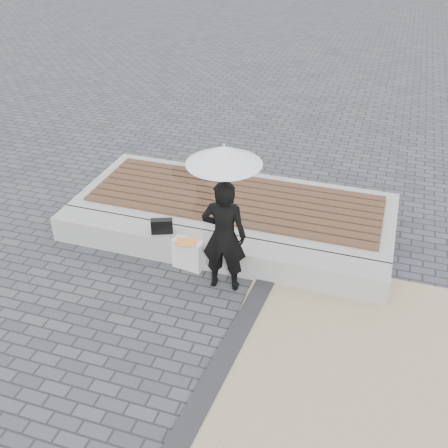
# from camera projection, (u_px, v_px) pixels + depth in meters

# --- Properties ---
(ground) EXTENTS (80.00, 80.00, 0.00)m
(ground) POSITION_uv_depth(u_px,v_px,m) (168.00, 336.00, 6.56)
(ground) COLOR #45464A
(ground) RESTS_ON ground
(terrazzo_zone) EXTENTS (5.00, 5.00, 0.02)m
(terrazzo_zone) POSITION_uv_depth(u_px,v_px,m) (446.00, 441.00, 5.32)
(terrazzo_zone) COLOR tan
(terrazzo_zone) RESTS_ON ground
(edging_band) EXTENTS (0.61, 5.20, 0.04)m
(edging_band) POSITION_uv_depth(u_px,v_px,m) (213.00, 380.00, 5.96)
(edging_band) COLOR #2B2B2D
(edging_band) RESTS_ON ground
(seating_ledge) EXTENTS (5.00, 0.45, 0.40)m
(seating_ledge) POSITION_uv_depth(u_px,v_px,m) (211.00, 251.00, 7.74)
(seating_ledge) COLOR #9A9B96
(seating_ledge) RESTS_ON ground
(timber_platform) EXTENTS (5.00, 2.00, 0.40)m
(timber_platform) POSITION_uv_depth(u_px,v_px,m) (235.00, 210.00, 8.70)
(timber_platform) COLOR #ACADA7
(timber_platform) RESTS_ON ground
(timber_decking) EXTENTS (4.60, 1.60, 0.04)m
(timber_decking) POSITION_uv_depth(u_px,v_px,m) (235.00, 198.00, 8.58)
(timber_decking) COLOR brown
(timber_decking) RESTS_ON timber_platform
(woman) EXTENTS (0.63, 0.45, 1.63)m
(woman) POSITION_uv_depth(u_px,v_px,m) (224.00, 236.00, 6.96)
(woman) COLOR black
(woman) RESTS_ON ground
(parasol) EXTENTS (0.93, 0.93, 1.19)m
(parasol) POSITION_uv_depth(u_px,v_px,m) (224.00, 155.00, 6.34)
(parasol) COLOR silver
(parasol) RESTS_ON ground
(handbag) EXTENTS (0.33, 0.22, 0.22)m
(handbag) POSITION_uv_depth(u_px,v_px,m) (162.00, 226.00, 7.72)
(handbag) COLOR black
(handbag) RESTS_ON seating_ledge
(canvas_tote) EXTENTS (0.45, 0.24, 0.46)m
(canvas_tote) POSITION_uv_depth(u_px,v_px,m) (188.00, 254.00, 7.62)
(canvas_tote) COLOR silver
(canvas_tote) RESTS_ON ground
(magazine) EXTENTS (0.33, 0.27, 0.01)m
(magazine) POSITION_uv_depth(u_px,v_px,m) (186.00, 242.00, 7.46)
(magazine) COLOR #FE4A29
(magazine) RESTS_ON canvas_tote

